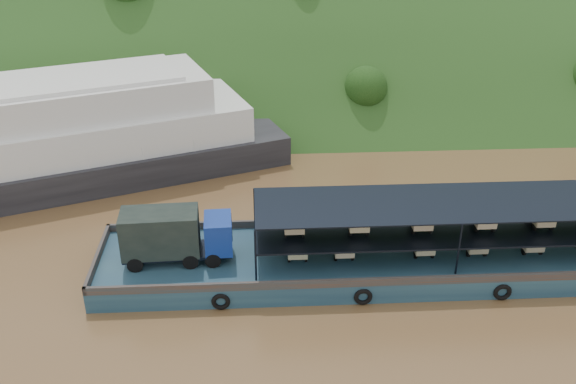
{
  "coord_description": "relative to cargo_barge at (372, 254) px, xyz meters",
  "views": [
    {
      "loc": [
        -4.04,
        -33.99,
        22.44
      ],
      "look_at": [
        -2.0,
        3.0,
        3.2
      ],
      "focal_mm": 40.0,
      "sensor_mm": 36.0,
      "label": 1
    }
  ],
  "objects": [
    {
      "name": "ground",
      "position": [
        -2.89,
        1.44,
        -1.11
      ],
      "size": [
        160.0,
        160.0,
        0.0
      ],
      "primitive_type": "plane",
      "color": "brown",
      "rests_on": "ground"
    },
    {
      "name": "hillside",
      "position": [
        -2.89,
        37.44,
        -1.11
      ],
      "size": [
        140.0,
        39.6,
        39.6
      ],
      "primitive_type": "cube",
      "rotation": [
        0.79,
        0.0,
        0.0
      ],
      "color": "#1D3914",
      "rests_on": "ground"
    },
    {
      "name": "cargo_barge",
      "position": [
        0.0,
        0.0,
        0.0
      ],
      "size": [
        35.0,
        7.18,
        4.54
      ],
      "color": "#142F47",
      "rests_on": "ground"
    },
    {
      "name": "passenger_ferry",
      "position": [
        -24.37,
        13.35,
        2.37
      ],
      "size": [
        40.66,
        22.94,
        8.03
      ],
      "rotation": [
        0.0,
        0.0,
        0.35
      ],
      "color": "black",
      "rests_on": "ground"
    }
  ]
}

